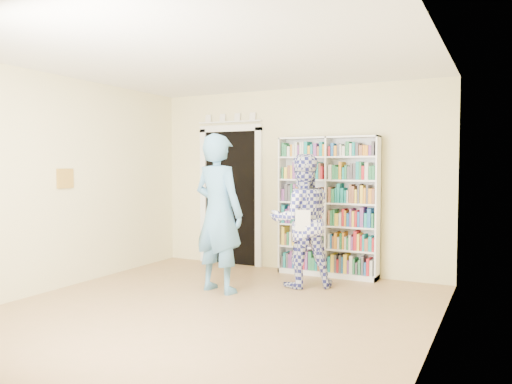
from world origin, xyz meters
TOP-DOWN VIEW (x-y plane):
  - floor at (0.00, 0.00)m, footprint 5.00×5.00m
  - ceiling at (0.00, 0.00)m, footprint 5.00×5.00m
  - wall_back at (0.00, 2.50)m, footprint 4.50×0.00m
  - wall_left at (-2.25, 0.00)m, footprint 0.00×5.00m
  - wall_right at (2.25, 0.00)m, footprint 0.00×5.00m
  - bookshelf at (0.56, 2.34)m, footprint 1.43×0.27m
  - doorway at (-1.10, 2.48)m, footprint 1.10×0.08m
  - wall_art at (-2.23, 0.20)m, footprint 0.03×0.25m
  - man_blue at (-0.36, 0.88)m, footprint 0.79×0.59m
  - man_plaid at (0.46, 1.58)m, footprint 1.05×1.00m
  - paper_sheet at (0.58, 1.32)m, footprint 0.17×0.08m

SIDE VIEW (x-z plane):
  - floor at x=0.00m, z-range 0.00..0.00m
  - man_plaid at x=0.46m, z-range 0.00..1.71m
  - paper_sheet at x=0.58m, z-range 0.76..1.02m
  - man_blue at x=-0.36m, z-range 0.00..1.95m
  - bookshelf at x=0.56m, z-range 0.01..1.98m
  - doorway at x=-1.10m, z-range -0.04..2.39m
  - wall_back at x=0.00m, z-range -0.90..3.60m
  - wall_left at x=-2.25m, z-range -1.15..3.85m
  - wall_right at x=2.25m, z-range -1.15..3.85m
  - wall_art at x=-2.23m, z-range 1.27..1.52m
  - ceiling at x=0.00m, z-range 2.70..2.70m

